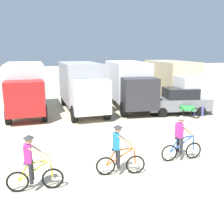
# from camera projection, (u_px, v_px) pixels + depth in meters

# --- Properties ---
(ground_plane) EXTENTS (120.00, 120.00, 0.00)m
(ground_plane) POSITION_uv_depth(u_px,v_px,m) (148.00, 155.00, 10.67)
(ground_plane) COLOR beige
(box_truck_white_box) EXTENTS (2.47, 6.78, 3.35)m
(box_truck_white_box) POSITION_uv_depth(u_px,v_px,m) (26.00, 86.00, 17.49)
(box_truck_white_box) COLOR white
(box_truck_white_box) RESTS_ON ground
(box_truck_grey_hauler) EXTENTS (2.43, 6.77, 3.35)m
(box_truck_grey_hauler) POSITION_uv_depth(u_px,v_px,m) (82.00, 85.00, 17.92)
(box_truck_grey_hauler) COLOR #9E9EA3
(box_truck_grey_hauler) RESTS_ON ground
(box_truck_avon_van) EXTENTS (3.11, 6.97, 3.35)m
(box_truck_avon_van) POSITION_uv_depth(u_px,v_px,m) (129.00, 82.00, 19.12)
(box_truck_avon_van) COLOR white
(box_truck_avon_van) RESTS_ON ground
(box_truck_tan_camper) EXTENTS (2.70, 6.86, 3.35)m
(box_truck_tan_camper) POSITION_uv_depth(u_px,v_px,m) (173.00, 81.00, 20.19)
(box_truck_tan_camper) COLOR #CCB78E
(box_truck_tan_camper) RESTS_ON ground
(sedan_parked) EXTENTS (4.46, 2.54, 1.76)m
(sedan_parked) POSITION_uv_depth(u_px,v_px,m) (178.00, 101.00, 17.36)
(sedan_parked) COLOR slate
(sedan_parked) RESTS_ON ground
(cyclist_orange_shirt) EXTENTS (1.73, 0.52, 1.82)m
(cyclist_orange_shirt) POSITION_uv_depth(u_px,v_px,m) (32.00, 165.00, 7.82)
(cyclist_orange_shirt) COLOR black
(cyclist_orange_shirt) RESTS_ON ground
(cyclist_cowboy_hat) EXTENTS (1.71, 0.56, 1.82)m
(cyclist_cowboy_hat) POSITION_uv_depth(u_px,v_px,m) (119.00, 152.00, 8.84)
(cyclist_cowboy_hat) COLOR black
(cyclist_cowboy_hat) RESTS_ON ground
(cyclist_near_camera) EXTENTS (1.73, 0.52, 1.82)m
(cyclist_near_camera) POSITION_uv_depth(u_px,v_px,m) (181.00, 140.00, 10.01)
(cyclist_near_camera) COLOR black
(cyclist_near_camera) RESTS_ON ground
(bicycle_spare) EXTENTS (1.40, 1.12, 0.97)m
(bicycle_spare) POSITION_uv_depth(u_px,v_px,m) (187.00, 112.00, 16.45)
(bicycle_spare) COLOR black
(bicycle_spare) RESTS_ON ground
(supply_crate) EXTENTS (0.95, 0.95, 0.64)m
(supply_crate) POSITION_uv_depth(u_px,v_px,m) (199.00, 110.00, 17.16)
(supply_crate) COLOR #4C5199
(supply_crate) RESTS_ON ground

